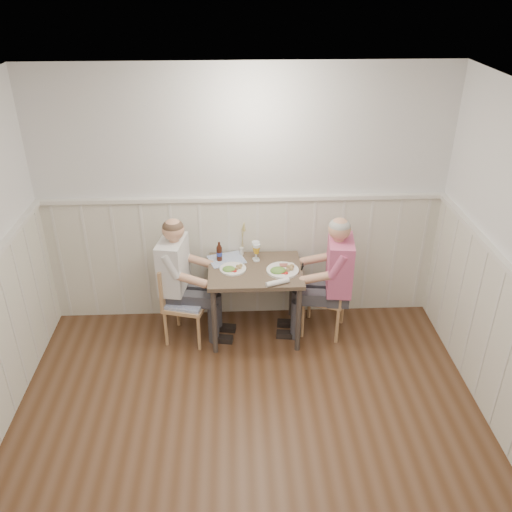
# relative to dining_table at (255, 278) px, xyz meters

# --- Properties ---
(ground_plane) EXTENTS (4.50, 4.50, 0.00)m
(ground_plane) POSITION_rel_dining_table_xyz_m (-0.10, -1.84, -0.65)
(ground_plane) COLOR #4B2F1A
(room_shell) EXTENTS (4.04, 4.54, 2.60)m
(room_shell) POSITION_rel_dining_table_xyz_m (-0.10, -1.84, 0.87)
(room_shell) COLOR white
(room_shell) RESTS_ON ground
(wainscot) EXTENTS (4.00, 4.49, 1.34)m
(wainscot) POSITION_rel_dining_table_xyz_m (-0.10, -1.15, 0.04)
(wainscot) COLOR silver
(wainscot) RESTS_ON ground
(dining_table) EXTENTS (0.90, 0.70, 0.75)m
(dining_table) POSITION_rel_dining_table_xyz_m (0.00, 0.00, 0.00)
(dining_table) COLOR #4A402C
(dining_table) RESTS_ON ground
(chair_right) EXTENTS (0.52, 0.52, 0.86)m
(chair_right) POSITION_rel_dining_table_xyz_m (0.74, -0.00, -0.18)
(chair_right) COLOR tan
(chair_right) RESTS_ON ground
(chair_left) EXTENTS (0.48, 0.48, 0.83)m
(chair_left) POSITION_rel_dining_table_xyz_m (-0.72, -0.04, -0.19)
(chair_left) COLOR tan
(chair_left) RESTS_ON ground
(man_in_pink) EXTENTS (0.64, 0.45, 1.32)m
(man_in_pink) POSITION_rel_dining_table_xyz_m (0.76, -0.06, -0.10)
(man_in_pink) COLOR #3F3F47
(man_in_pink) RESTS_ON ground
(diner_cream) EXTENTS (0.65, 0.46, 1.30)m
(diner_cream) POSITION_rel_dining_table_xyz_m (-0.75, 0.02, -0.10)
(diner_cream) COLOR #3F3F47
(diner_cream) RESTS_ON ground
(plate_man) EXTENTS (0.31, 0.31, 0.08)m
(plate_man) POSITION_rel_dining_table_xyz_m (0.25, -0.06, 0.13)
(plate_man) COLOR white
(plate_man) RESTS_ON dining_table
(plate_diner) EXTENTS (0.26, 0.26, 0.06)m
(plate_diner) POSITION_rel_dining_table_xyz_m (-0.23, -0.02, 0.12)
(plate_diner) COLOR white
(plate_diner) RESTS_ON dining_table
(beer_glass_a) EXTENTS (0.08, 0.08, 0.19)m
(beer_glass_a) POSITION_rel_dining_table_xyz_m (0.01, 0.19, 0.23)
(beer_glass_a) COLOR silver
(beer_glass_a) RESTS_ON dining_table
(beer_glass_b) EXTENTS (0.07, 0.07, 0.18)m
(beer_glass_b) POSITION_rel_dining_table_xyz_m (0.02, 0.16, 0.23)
(beer_glass_b) COLOR silver
(beer_glass_b) RESTS_ON dining_table
(beer_bottle) EXTENTS (0.06, 0.06, 0.20)m
(beer_bottle) POSITION_rel_dining_table_xyz_m (-0.34, 0.18, 0.19)
(beer_bottle) COLOR black
(beer_bottle) RESTS_ON dining_table
(rolled_napkin) EXTENTS (0.23, 0.13, 0.05)m
(rolled_napkin) POSITION_rel_dining_table_xyz_m (0.19, -0.30, 0.13)
(rolled_napkin) COLOR white
(rolled_napkin) RESTS_ON dining_table
(grass_vase) EXTENTS (0.04, 0.04, 0.38)m
(grass_vase) POSITION_rel_dining_table_xyz_m (-0.12, 0.29, 0.27)
(grass_vase) COLOR silver
(grass_vase) RESTS_ON dining_table
(gingham_mat) EXTENTS (0.40, 0.36, 0.01)m
(gingham_mat) POSITION_rel_dining_table_xyz_m (-0.27, 0.19, 0.11)
(gingham_mat) COLOR #4C69B1
(gingham_mat) RESTS_ON dining_table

